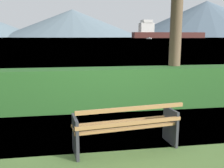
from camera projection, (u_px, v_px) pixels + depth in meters
The scene contains 7 objects.
ground_plane at pixel (125, 148), 4.53m from camera, with size 1400.00×1400.00×0.00m, color #4C6B33.
water_surface at pixel (73, 38), 305.30m from camera, with size 620.00×620.00×0.00m, color #6B8EA3.
park_bench at pixel (126, 127), 4.39m from camera, with size 1.93×0.81×0.87m.
hedge_row at pixel (106, 89), 6.91m from camera, with size 7.51×0.77×1.14m, color #285B23.
cargo_ship_large at pixel (163, 33), 307.90m from camera, with size 92.23×16.64×21.37m.
fishing_boat_near at pixel (149, 38), 202.46m from camera, with size 3.90×4.40×1.17m.
distant_hills at pixel (78, 20), 569.43m from camera, with size 988.79×425.48×85.23m.
Camera 1 is at (-0.88, -4.15, 2.00)m, focal length 40.00 mm.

